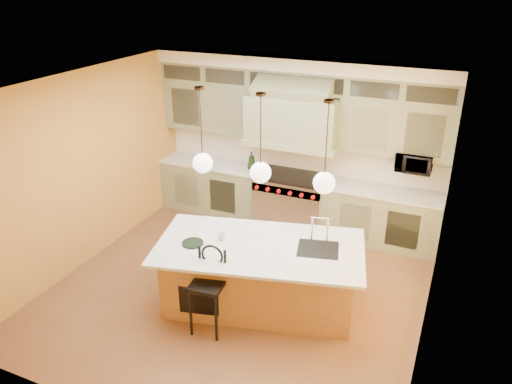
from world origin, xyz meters
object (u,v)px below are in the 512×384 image
at_px(kitchen_island, 260,273).
at_px(counter_stool, 209,285).
at_px(range, 291,200).
at_px(microwave, 414,162).

height_order(kitchen_island, counter_stool, kitchen_island).
bearing_deg(range, counter_stool, -89.45).
bearing_deg(kitchen_island, counter_stool, -131.01).
xyz_separation_m(range, counter_stool, (0.03, -3.05, 0.16)).
height_order(range, microwave, microwave).
relative_size(counter_stool, microwave, 2.09).
xyz_separation_m(range, microwave, (1.95, 0.11, 0.96)).
bearing_deg(kitchen_island, range, 86.19).
bearing_deg(microwave, range, -176.88).
bearing_deg(range, microwave, 3.12).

